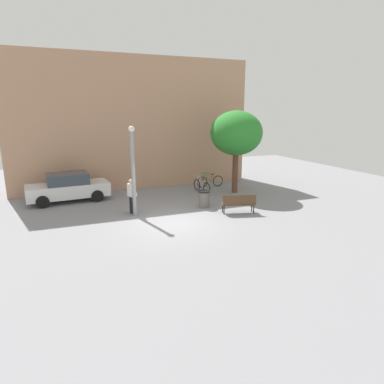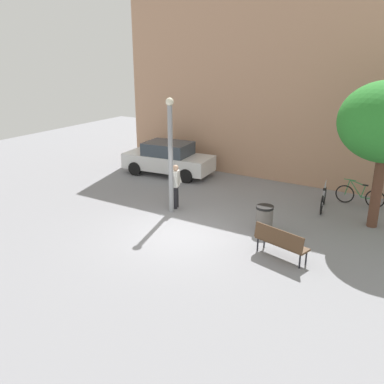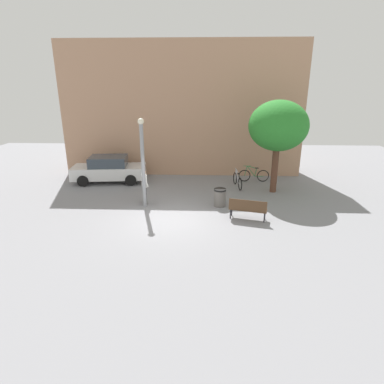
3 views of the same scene
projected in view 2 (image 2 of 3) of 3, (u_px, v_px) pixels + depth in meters
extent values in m
plane|color=gray|center=(180.00, 234.00, 13.59)|extent=(36.00, 36.00, 0.00)
cube|color=tan|center=(278.00, 88.00, 18.77)|extent=(14.83, 2.00, 8.03)
cylinder|color=gray|center=(171.00, 160.00, 14.85)|extent=(0.17, 0.17, 3.87)
sphere|color=#F2EACC|center=(170.00, 102.00, 14.18)|extent=(0.28, 0.28, 0.28)
cylinder|color=#232328|center=(177.00, 196.00, 15.78)|extent=(0.14, 0.14, 0.85)
cylinder|color=#232328|center=(175.00, 198.00, 15.60)|extent=(0.14, 0.14, 0.85)
cube|color=white|center=(176.00, 179.00, 15.45)|extent=(0.33, 0.45, 0.60)
sphere|color=tan|center=(176.00, 168.00, 15.32)|extent=(0.22, 0.22, 0.22)
cylinder|color=white|center=(179.00, 176.00, 15.66)|extent=(0.25, 0.16, 0.55)
cylinder|color=white|center=(175.00, 180.00, 15.20)|extent=(0.25, 0.16, 0.55)
cube|color=#513823|center=(282.00, 243.00, 11.93)|extent=(1.66, 0.83, 0.06)
cube|color=#513823|center=(278.00, 237.00, 11.72)|extent=(1.58, 0.53, 0.44)
cylinder|color=black|center=(264.00, 241.00, 12.61)|extent=(0.05, 0.05, 0.42)
cylinder|color=black|center=(306.00, 257.00, 11.62)|extent=(0.05, 0.05, 0.42)
cylinder|color=black|center=(258.00, 244.00, 12.40)|extent=(0.05, 0.05, 0.42)
cylinder|color=black|center=(300.00, 261.00, 11.41)|extent=(0.05, 0.05, 0.42)
cylinder|color=brown|center=(377.00, 191.00, 13.79)|extent=(0.34, 0.34, 2.48)
torus|color=black|center=(345.00, 194.00, 16.23)|extent=(0.71, 0.05, 0.71)
torus|color=black|center=(375.00, 199.00, 15.69)|extent=(0.71, 0.05, 0.71)
cylinder|color=#338447|center=(356.00, 189.00, 15.96)|extent=(0.50, 0.04, 0.64)
cylinder|color=#338447|center=(358.00, 183.00, 15.86)|extent=(0.58, 0.04, 0.18)
cylinder|color=#338447|center=(363.00, 192.00, 15.84)|extent=(0.14, 0.04, 0.48)
cylinder|color=#338447|center=(368.00, 198.00, 15.82)|extent=(0.50, 0.04, 0.04)
cylinder|color=#338447|center=(347.00, 187.00, 16.11)|extent=(0.17, 0.04, 0.63)
cube|color=black|center=(365.00, 185.00, 15.73)|extent=(0.20, 0.08, 0.04)
cylinder|color=#338447|center=(350.00, 180.00, 15.98)|extent=(0.44, 0.03, 0.03)
torus|color=black|center=(325.00, 196.00, 16.05)|extent=(0.17, 0.71, 0.71)
torus|color=black|center=(322.00, 205.00, 15.09)|extent=(0.17, 0.71, 0.71)
cylinder|color=#ADADB7|center=(324.00, 191.00, 15.64)|extent=(0.12, 0.50, 0.64)
cylinder|color=#ADADB7|center=(325.00, 186.00, 15.52)|extent=(0.13, 0.58, 0.18)
cylinder|color=#ADADB7|center=(324.00, 196.00, 15.41)|extent=(0.06, 0.14, 0.48)
cylinder|color=#ADADB7|center=(322.00, 203.00, 15.32)|extent=(0.12, 0.50, 0.04)
cylinder|color=#ADADB7|center=(325.00, 189.00, 15.90)|extent=(0.06, 0.17, 0.63)
cube|color=black|center=(324.00, 189.00, 15.28)|extent=(0.11, 0.21, 0.04)
cylinder|color=#ADADB7|center=(326.00, 182.00, 15.74)|extent=(0.10, 0.44, 0.03)
cube|color=silver|center=(168.00, 162.00, 19.79)|extent=(4.35, 2.11, 0.70)
cube|color=#333D47|center=(168.00, 149.00, 19.59)|extent=(2.24, 1.76, 0.60)
cylinder|color=black|center=(201.00, 167.00, 20.01)|extent=(0.66, 0.28, 0.64)
cylinder|color=black|center=(186.00, 176.00, 18.65)|extent=(0.66, 0.28, 0.64)
cylinder|color=black|center=(153.00, 161.00, 21.13)|extent=(0.66, 0.28, 0.64)
cylinder|color=black|center=(135.00, 169.00, 19.77)|extent=(0.66, 0.28, 0.64)
cylinder|color=#66605B|center=(264.00, 220.00, 13.71)|extent=(0.55, 0.55, 0.78)
cylinder|color=black|center=(265.00, 207.00, 13.57)|extent=(0.58, 0.58, 0.08)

